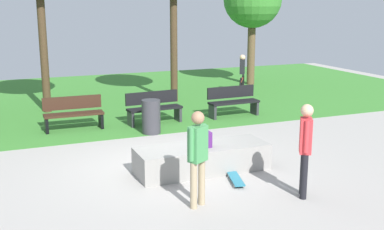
{
  "coord_description": "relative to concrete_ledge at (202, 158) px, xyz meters",
  "views": [
    {
      "loc": [
        -3.29,
        -9.43,
        3.43
      ],
      "look_at": [
        0.59,
        -0.02,
        1.08
      ],
      "focal_mm": 45.71,
      "sensor_mm": 36.0,
      "label": 1
    }
  ],
  "objects": [
    {
      "name": "cyclist_on_bicycle",
      "position": [
        5.0,
        7.63,
        0.36
      ],
      "size": [
        1.03,
        1.57,
        1.52
      ],
      "color": "black",
      "rests_on": "ground_plane"
    },
    {
      "name": "trash_bin",
      "position": [
        -0.06,
        3.28,
        0.18
      ],
      "size": [
        0.5,
        0.5,
        0.91
      ],
      "primitive_type": "cylinder",
      "color": "#333338",
      "rests_on": "ground_plane"
    },
    {
      "name": "ground_plane",
      "position": [
        -0.59,
        0.58,
        -0.27
      ],
      "size": [
        28.0,
        28.0,
        0.0
      ],
      "primitive_type": "plane",
      "color": "#9E9993"
    },
    {
      "name": "skateboard_by_ledge",
      "position": [
        0.35,
        -0.84,
        -0.21
      ],
      "size": [
        0.4,
        0.82,
        0.08
      ],
      "color": "teal",
      "rests_on": "ground_plane"
    },
    {
      "name": "skater_performing_trick",
      "position": [
        -0.79,
        -1.62,
        0.71
      ],
      "size": [
        0.39,
        0.33,
        1.68
      ],
      "color": "tan",
      "rests_on": "ground_plane"
    },
    {
      "name": "grass_lawn",
      "position": [
        -0.59,
        8.82,
        -0.27
      ],
      "size": [
        26.6,
        11.52,
        0.01
      ],
      "primitive_type": "cube",
      "color": "#387A2D",
      "rests_on": "ground_plane"
    },
    {
      "name": "skateboard_spare",
      "position": [
        -0.18,
        1.03,
        -0.21
      ],
      "size": [
        0.74,
        0.67,
        0.08
      ],
      "color": "gold",
      "rests_on": "ground_plane"
    },
    {
      "name": "park_bench_far_left",
      "position": [
        0.36,
        4.34,
        0.21
      ],
      "size": [
        1.63,
        0.59,
        0.91
      ],
      "color": "black",
      "rests_on": "ground_plane"
    },
    {
      "name": "concrete_ledge",
      "position": [
        0.0,
        0.0,
        0.0
      ],
      "size": [
        2.76,
        0.93,
        0.54
      ],
      "primitive_type": "cube",
      "color": "gray",
      "rests_on": "ground_plane"
    },
    {
      "name": "skater_watching",
      "position": [
        1.14,
        -1.94,
        0.73
      ],
      "size": [
        0.34,
        0.38,
        1.71
      ],
      "color": "black",
      "rests_on": "ground_plane"
    },
    {
      "name": "park_bench_near_lamppost",
      "position": [
        -1.91,
        4.47,
        0.21
      ],
      "size": [
        1.61,
        0.49,
        0.91
      ],
      "color": "#331E14",
      "rests_on": "ground_plane"
    },
    {
      "name": "tree_slender_maple",
      "position": [
        6.35,
        9.37,
        3.27
      ],
      "size": [
        2.42,
        2.42,
        4.8
      ],
      "color": "brown",
      "rests_on": "grass_lawn"
    },
    {
      "name": "park_bench_by_oak",
      "position": [
        2.89,
        4.27,
        0.21
      ],
      "size": [
        1.61,
        0.52,
        0.91
      ],
      "color": "black",
      "rests_on": "ground_plane"
    },
    {
      "name": "backpack_on_ledge",
      "position": [
        -0.0,
        -0.1,
        0.43
      ],
      "size": [
        0.28,
        0.2,
        0.32
      ],
      "primitive_type": "cube",
      "rotation": [
        0.0,
        0.0,
        6.27
      ],
      "color": "#4C1E66",
      "rests_on": "concrete_ledge"
    }
  ]
}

